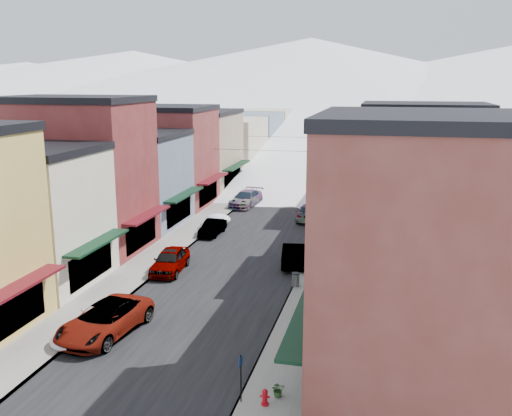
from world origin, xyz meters
The scene contains 39 objects.
ground centered at (0.00, 0.00, 0.00)m, with size 600.00×600.00×0.00m, color gray.
road centered at (0.00, 60.00, 0.01)m, with size 10.00×160.00×0.01m, color black.
sidewalk_left centered at (-6.60, 60.00, 0.07)m, with size 3.20×160.00×0.15m, color gray.
sidewalk_right centered at (6.60, 60.00, 0.07)m, with size 3.20×160.00×0.15m, color gray.
curb_left centered at (-5.05, 60.00, 0.07)m, with size 0.10×160.00×0.15m, color slate.
curb_right centered at (5.05, 60.00, 0.07)m, with size 0.10×160.00×0.15m, color slate.
bldg_l_cream centered at (-13.19, 12.50, 4.76)m, with size 11.30×8.20×9.50m.
bldg_l_brick_near centered at (-13.69, 20.50, 6.26)m, with size 12.30×8.20×12.50m.
bldg_l_grayblue centered at (-13.19, 29.00, 4.51)m, with size 11.30×9.20×9.00m.
bldg_l_brick_far centered at (-14.19, 38.00, 5.51)m, with size 13.30×9.20×11.00m.
bldg_l_tan centered at (-13.19, 48.00, 5.01)m, with size 11.30×11.20×10.00m.
bldg_r_brick_near centered at (13.69, 3.00, 6.26)m, with size 12.30×9.20×12.50m.
bldg_r_green centered at (13.19, 12.00, 4.76)m, with size 11.30×9.20×9.50m.
bldg_r_blue centered at (13.19, 21.00, 5.26)m, with size 11.30×9.20×10.50m.
bldg_r_cream centered at (13.69, 30.00, 4.51)m, with size 12.30×9.20×9.00m.
bldg_r_brick_far centered at (14.19, 39.00, 5.76)m, with size 13.30×9.20×11.50m.
bldg_r_tan centered at (13.19, 49.00, 4.76)m, with size 11.30×11.20×9.50m.
distant_blocks centered at (0.00, 83.00, 4.00)m, with size 34.00×55.00×8.00m.
mountain_ridge centered at (-19.47, 277.18, 14.36)m, with size 670.00×340.00×34.00m.
overhead_cables centered at (0.00, 47.50, 6.20)m, with size 16.40×15.04×0.04m.
car_white_suv centered at (-3.85, 6.02, 0.88)m, with size 2.92×6.33×1.76m, color #B8B8BA.
car_silver_sedan centered at (-4.30, 16.76, 0.86)m, with size 2.03×5.03×1.72m, color #A5A8AD.
car_dark_hatch centered at (-4.30, 27.09, 0.68)m, with size 1.45×4.16×1.37m, color black.
car_silver_wagon centered at (-4.30, 39.43, 0.86)m, with size 2.40×5.91×1.71m, color #93979A.
car_green_sedan centered at (4.30, 20.45, 0.84)m, with size 1.78×5.10×1.68m, color black.
car_gray_suv centered at (4.30, 34.36, 0.76)m, with size 1.80×4.47×1.52m, color gray.
car_black_sedan centered at (3.50, 34.77, 0.81)m, with size 2.28×5.61×1.63m, color black.
car_lane_silver centered at (-0.64, 57.75, 0.78)m, with size 1.84×4.57×1.56m, color #9B9DA3.
car_lane_white centered at (0.60, 63.79, 0.81)m, with size 2.70×5.86×1.63m, color silver.
fire_hydrant centered at (6.26, 1.00, 0.49)m, with size 0.43×0.33×0.74m.
parking_sign centered at (5.20, 1.00, 1.44)m, with size 0.13×0.29×2.20m.
trash_can centered at (5.20, 15.50, 0.62)m, with size 0.55×0.55×0.93m.
streetlamp_near centered at (5.89, 32.58, 2.65)m, with size 0.33×0.33×3.97m.
streetlamp_far centered at (5.78, 47.51, 2.63)m, with size 0.33×0.33×3.93m.
planter_near centered at (6.69, 1.77, 0.49)m, with size 0.61×0.52×0.67m, color #2B5727.
planter_far centered at (6.86, 7.19, 0.47)m, with size 0.36×0.36×0.65m, color #2B5E2B.
snow_pile_near centered at (-4.81, 4.11, 0.43)m, with size 2.10×2.49×0.89m.
snow_pile_mid centered at (-4.88, 28.86, 0.44)m, with size 2.19×2.55×0.93m.
snow_pile_far centered at (-4.88, 30.92, 0.49)m, with size 2.44×2.70×1.03m.
Camera 1 is at (10.90, -20.47, 13.79)m, focal length 40.00 mm.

